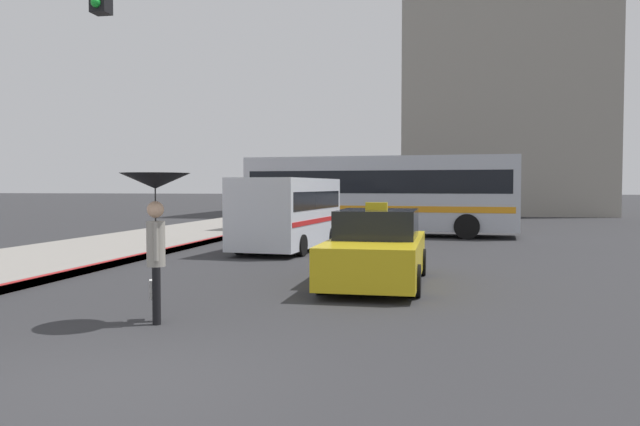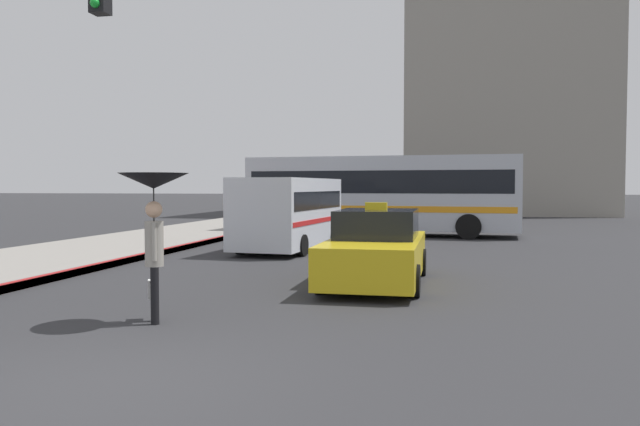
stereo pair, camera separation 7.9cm
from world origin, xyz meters
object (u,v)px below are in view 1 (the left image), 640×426
at_px(ambulance_van, 288,210).
at_px(taxi, 377,250).
at_px(pedestrian_with_umbrella, 155,202).
at_px(city_bus, 380,192).
at_px(traffic_light, 1,63).

bearing_deg(ambulance_van, taxi, 124.25).
height_order(ambulance_van, pedestrian_with_umbrella, ambulance_van).
bearing_deg(taxi, city_bus, -84.25).
xyz_separation_m(ambulance_van, city_bus, (2.17, 6.63, 0.52)).
bearing_deg(pedestrian_with_umbrella, city_bus, -31.44).
bearing_deg(traffic_light, ambulance_van, 73.91).
bearing_deg(ambulance_van, traffic_light, 78.79).
distance_m(taxi, city_bus, 12.88).
xyz_separation_m(pedestrian_with_umbrella, traffic_light, (-3.40, 1.13, 2.35)).
height_order(taxi, ambulance_van, ambulance_van).
relative_size(ambulance_van, pedestrian_with_umbrella, 2.45).
bearing_deg(pedestrian_with_umbrella, ambulance_van, -22.69).
xyz_separation_m(city_bus, traffic_light, (-4.87, -15.97, 2.35)).
xyz_separation_m(taxi, traffic_light, (-6.15, -3.20, 3.43)).
relative_size(taxi, pedestrian_with_umbrella, 2.08).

